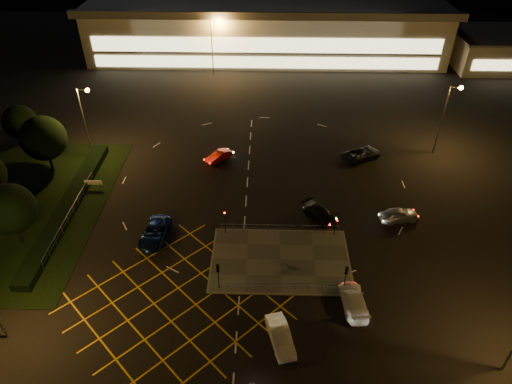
{
  "coord_description": "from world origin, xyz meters",
  "views": [
    {
      "loc": [
        0.34,
        -35.89,
        33.91
      ],
      "look_at": [
        -0.76,
        7.18,
        2.0
      ],
      "focal_mm": 32.0,
      "sensor_mm": 36.0,
      "label": 1
    }
  ],
  "objects_px": {
    "signal_sw": "(218,272)",
    "car_left_blue": "(155,232)",
    "car_approach_white": "(354,300)",
    "car_far_dkgrey": "(320,213)",
    "car_circ_red": "(219,156)",
    "signal_nw": "(225,217)",
    "signal_ne": "(336,219)",
    "signal_se": "(346,274)",
    "car_east_grey": "(362,154)",
    "car_queue_white": "(280,336)",
    "car_right_silver": "(399,215)"
  },
  "relations": [
    {
      "from": "signal_sw",
      "to": "signal_ne",
      "type": "bearing_deg",
      "value": -146.35
    },
    {
      "from": "signal_nw",
      "to": "car_left_blue",
      "type": "height_order",
      "value": "signal_nw"
    },
    {
      "from": "signal_nw",
      "to": "car_left_blue",
      "type": "relative_size",
      "value": 0.57
    },
    {
      "from": "signal_sw",
      "to": "signal_ne",
      "type": "xyz_separation_m",
      "value": [
        12.0,
        7.99,
        0.0
      ]
    },
    {
      "from": "signal_se",
      "to": "car_left_blue",
      "type": "bearing_deg",
      "value": -19.98
    },
    {
      "from": "car_approach_white",
      "to": "signal_sw",
      "type": "bearing_deg",
      "value": -12.62
    },
    {
      "from": "car_queue_white",
      "to": "car_approach_white",
      "type": "height_order",
      "value": "car_queue_white"
    },
    {
      "from": "car_circ_red",
      "to": "car_far_dkgrey",
      "type": "bearing_deg",
      "value": 1.36
    },
    {
      "from": "signal_sw",
      "to": "car_circ_red",
      "type": "height_order",
      "value": "signal_sw"
    },
    {
      "from": "signal_se",
      "to": "car_east_grey",
      "type": "relative_size",
      "value": 0.56
    },
    {
      "from": "signal_se",
      "to": "car_right_silver",
      "type": "height_order",
      "value": "signal_se"
    },
    {
      "from": "car_queue_white",
      "to": "car_far_dkgrey",
      "type": "height_order",
      "value": "car_queue_white"
    },
    {
      "from": "signal_sw",
      "to": "car_far_dkgrey",
      "type": "distance_m",
      "value": 15.44
    },
    {
      "from": "car_left_blue",
      "to": "car_right_silver",
      "type": "relative_size",
      "value": 1.22
    },
    {
      "from": "signal_nw",
      "to": "car_right_silver",
      "type": "relative_size",
      "value": 0.7
    },
    {
      "from": "car_left_blue",
      "to": "car_approach_white",
      "type": "relative_size",
      "value": 1.08
    },
    {
      "from": "signal_sw",
      "to": "car_approach_white",
      "type": "xyz_separation_m",
      "value": [
        12.68,
        -1.77,
        -1.62
      ]
    },
    {
      "from": "car_far_dkgrey",
      "to": "car_approach_white",
      "type": "height_order",
      "value": "car_approach_white"
    },
    {
      "from": "signal_sw",
      "to": "signal_nw",
      "type": "height_order",
      "value": "same"
    },
    {
      "from": "signal_ne",
      "to": "car_circ_red",
      "type": "relative_size",
      "value": 0.8
    },
    {
      "from": "car_left_blue",
      "to": "car_far_dkgrey",
      "type": "relative_size",
      "value": 1.16
    },
    {
      "from": "signal_sw",
      "to": "signal_se",
      "type": "distance_m",
      "value": 12.0
    },
    {
      "from": "car_approach_white",
      "to": "car_right_silver",
      "type": "bearing_deg",
      "value": -123.6
    },
    {
      "from": "signal_nw",
      "to": "car_circ_red",
      "type": "relative_size",
      "value": 0.8
    },
    {
      "from": "car_circ_red",
      "to": "car_approach_white",
      "type": "bearing_deg",
      "value": -14.46
    },
    {
      "from": "car_queue_white",
      "to": "car_approach_white",
      "type": "bearing_deg",
      "value": 15.11
    },
    {
      "from": "signal_sw",
      "to": "car_far_dkgrey",
      "type": "height_order",
      "value": "signal_sw"
    },
    {
      "from": "signal_sw",
      "to": "signal_nw",
      "type": "xyz_separation_m",
      "value": [
        0.0,
        7.99,
        0.0
      ]
    },
    {
      "from": "car_east_grey",
      "to": "signal_ne",
      "type": "bearing_deg",
      "value": 130.95
    },
    {
      "from": "signal_sw",
      "to": "car_left_blue",
      "type": "relative_size",
      "value": 0.57
    },
    {
      "from": "car_circ_red",
      "to": "car_approach_white",
      "type": "height_order",
      "value": "car_approach_white"
    },
    {
      "from": "signal_sw",
      "to": "car_east_grey",
      "type": "xyz_separation_m",
      "value": [
        17.57,
        23.99,
        -1.59
      ]
    },
    {
      "from": "car_circ_red",
      "to": "signal_sw",
      "type": "bearing_deg",
      "value": -39.92
    },
    {
      "from": "signal_nw",
      "to": "car_east_grey",
      "type": "xyz_separation_m",
      "value": [
        17.57,
        16.01,
        -1.59
      ]
    },
    {
      "from": "car_far_dkgrey",
      "to": "car_right_silver",
      "type": "height_order",
      "value": "car_right_silver"
    },
    {
      "from": "car_east_grey",
      "to": "car_approach_white",
      "type": "xyz_separation_m",
      "value": [
        -4.89,
        -25.76,
        -0.03
      ]
    },
    {
      "from": "car_far_dkgrey",
      "to": "car_east_grey",
      "type": "distance_m",
      "value": 14.69
    },
    {
      "from": "signal_sw",
      "to": "car_approach_white",
      "type": "height_order",
      "value": "signal_sw"
    },
    {
      "from": "car_circ_red",
      "to": "signal_se",
      "type": "bearing_deg",
      "value": -13.79
    },
    {
      "from": "signal_se",
      "to": "car_circ_red",
      "type": "height_order",
      "value": "signal_se"
    },
    {
      "from": "signal_nw",
      "to": "car_queue_white",
      "type": "bearing_deg",
      "value": -67.21
    },
    {
      "from": "car_queue_white",
      "to": "car_far_dkgrey",
      "type": "distance_m",
      "value": 17.54
    },
    {
      "from": "signal_nw",
      "to": "car_far_dkgrey",
      "type": "distance_m",
      "value": 11.26
    },
    {
      "from": "signal_se",
      "to": "car_approach_white",
      "type": "relative_size",
      "value": 0.61
    },
    {
      "from": "signal_ne",
      "to": "car_far_dkgrey",
      "type": "relative_size",
      "value": 0.66
    },
    {
      "from": "signal_se",
      "to": "car_queue_white",
      "type": "height_order",
      "value": "signal_se"
    },
    {
      "from": "signal_ne",
      "to": "car_circ_red",
      "type": "bearing_deg",
      "value": 132.9
    },
    {
      "from": "signal_ne",
      "to": "car_right_silver",
      "type": "distance_m",
      "value": 8.34
    },
    {
      "from": "car_queue_white",
      "to": "car_circ_red",
      "type": "relative_size",
      "value": 1.17
    },
    {
      "from": "car_circ_red",
      "to": "car_queue_white",
      "type": "bearing_deg",
      "value": -29.86
    }
  ]
}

